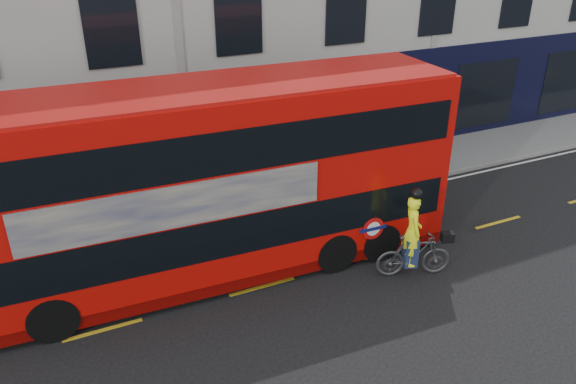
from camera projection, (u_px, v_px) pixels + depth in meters
ground at (287, 321)px, 13.29m from camera, size 120.00×120.00×0.00m
pavement at (204, 204)px, 18.55m from camera, size 60.00×3.00×0.12m
kerb at (219, 224)px, 17.33m from camera, size 60.00×0.12×0.13m
road_edge_line at (222, 230)px, 17.11m from camera, size 58.00×0.10×0.01m
lane_dashes at (262, 287)px, 14.51m from camera, size 58.00×0.12×0.01m
bus at (212, 182)px, 14.11m from camera, size 12.70×3.35×5.08m
cyclist at (413, 247)px, 14.63m from camera, size 2.09×1.19×2.57m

